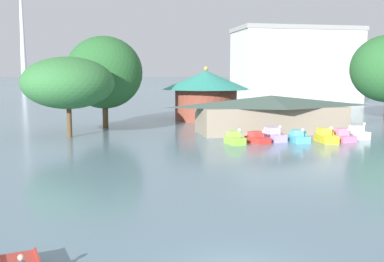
% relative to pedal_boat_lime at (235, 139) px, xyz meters
% --- Properties ---
extents(pedal_boat_lime, '(1.79, 2.48, 1.67)m').
position_rel_pedal_boat_lime_xyz_m(pedal_boat_lime, '(0.00, 0.00, 0.00)').
color(pedal_boat_lime, '#8CCC3F').
rests_on(pedal_boat_lime, ground).
extents(pedal_boat_red, '(2.22, 2.84, 1.47)m').
position_rel_pedal_boat_lime_xyz_m(pedal_boat_red, '(2.47, 0.26, -0.06)').
color(pedal_boat_red, red).
rests_on(pedal_boat_red, ground).
extents(pedal_boat_lavender, '(1.98, 3.09, 1.77)m').
position_rel_pedal_boat_lime_xyz_m(pedal_boat_lavender, '(4.59, 1.26, 0.04)').
color(pedal_boat_lavender, '#B299D8').
rests_on(pedal_boat_lavender, ground).
extents(pedal_boat_cyan, '(1.74, 2.81, 1.54)m').
position_rel_pedal_boat_lime_xyz_m(pedal_boat_cyan, '(6.94, 0.19, -0.04)').
color(pedal_boat_cyan, '#4CB7CC').
rests_on(pedal_boat_cyan, ground).
extents(pedal_boat_yellow, '(1.84, 3.04, 1.75)m').
position_rel_pedal_boat_lime_xyz_m(pedal_boat_yellow, '(9.62, -0.51, 0.04)').
color(pedal_boat_yellow, yellow).
rests_on(pedal_boat_yellow, ground).
extents(pedal_boat_pink, '(1.72, 2.73, 1.53)m').
position_rel_pedal_boat_lime_xyz_m(pedal_boat_pink, '(11.68, -0.18, -0.01)').
color(pedal_boat_pink, pink).
rests_on(pedal_boat_pink, ground).
extents(pedal_boat_white, '(1.42, 2.73, 1.84)m').
position_rel_pedal_boat_lime_xyz_m(pedal_boat_white, '(14.42, 1.44, 0.02)').
color(pedal_boat_white, white).
rests_on(pedal_boat_white, ground).
extents(boathouse, '(18.50, 7.34, 4.43)m').
position_rel_pedal_boat_lime_xyz_m(boathouse, '(6.71, 7.59, 1.80)').
color(boathouse, gray).
rests_on(boathouse, ground).
extents(green_roof_pavilion, '(13.26, 13.26, 8.10)m').
position_rel_pedal_boat_lime_xyz_m(green_roof_pavilion, '(2.42, 23.44, 3.81)').
color(green_roof_pavilion, brown).
rests_on(green_roof_pavilion, ground).
extents(shoreline_tree_tall_left, '(10.02, 10.02, 8.83)m').
position_rel_pedal_boat_lime_xyz_m(shoreline_tree_tall_left, '(-16.55, 8.08, 5.46)').
color(shoreline_tree_tall_left, brown).
rests_on(shoreline_tree_tall_left, ground).
extents(shoreline_tree_mid, '(9.75, 9.75, 11.75)m').
position_rel_pedal_boat_lime_xyz_m(shoreline_tree_mid, '(-12.63, 16.18, 6.60)').
color(shoreline_tree_mid, brown).
rests_on(shoreline_tree_mid, ground).
extents(background_building_block, '(29.92, 14.52, 18.10)m').
position_rel_pedal_boat_lime_xyz_m(background_building_block, '(33.66, 61.14, 8.54)').
color(background_building_block, beige).
rests_on(background_building_block, ground).
extents(distant_broadcast_tower, '(7.27, 7.27, 157.07)m').
position_rel_pedal_boat_lime_xyz_m(distant_broadcast_tower, '(-81.54, 371.42, 64.72)').
color(distant_broadcast_tower, silver).
rests_on(distant_broadcast_tower, ground).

